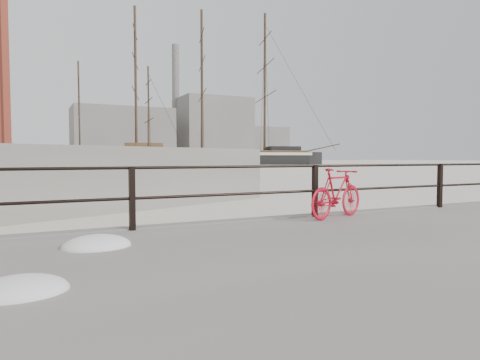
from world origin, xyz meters
name	(u,v)px	position (x,y,z in m)	size (l,w,h in m)	color
ground	(433,222)	(0.00, 0.00, 0.00)	(400.00, 400.00, 0.00)	white
guardrail	(440,186)	(0.00, -0.15, 0.85)	(28.00, 0.10, 1.00)	black
bicycle	(337,193)	(-3.25, -0.50, 0.82)	(1.57, 0.23, 0.94)	red
barque_black	(202,165)	(25.04, 79.20, 0.00)	(60.54, 19.81, 34.22)	black
schooner_mid	(116,166)	(6.29, 76.17, 0.00)	(27.67, 11.70, 20.01)	beige
industrial_west	(122,135)	(20.00, 140.00, 9.00)	(32.00, 18.00, 18.00)	gray
industrial_mid	(213,130)	(55.00, 145.00, 12.00)	(26.00, 20.00, 24.00)	gray
industrial_east	(259,144)	(78.00, 150.00, 7.00)	(20.00, 16.00, 14.00)	gray
smokestack	(176,103)	(42.00, 150.00, 22.00)	(2.80, 2.80, 44.00)	gray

